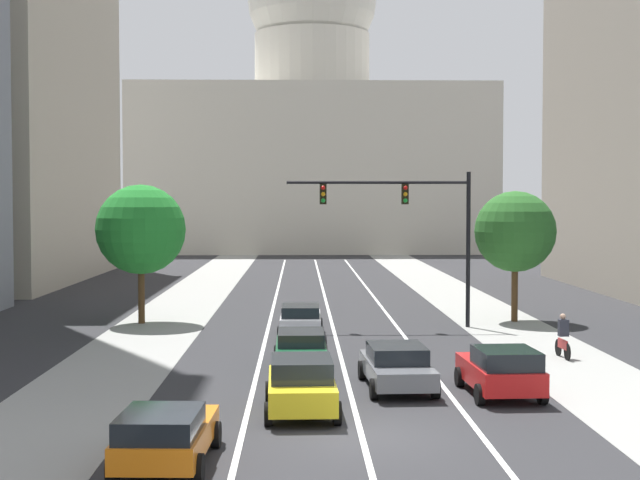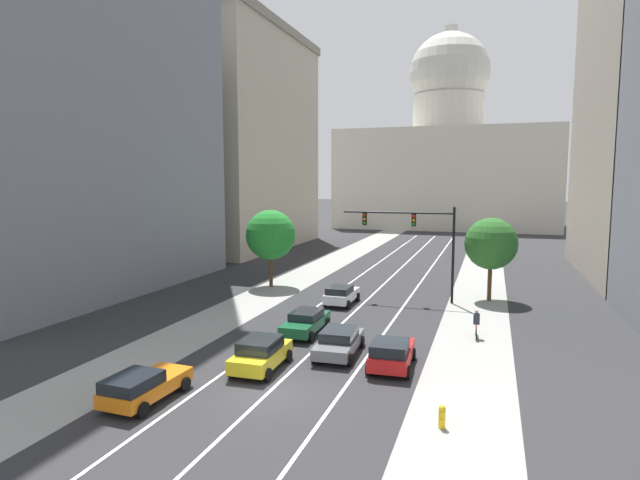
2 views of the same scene
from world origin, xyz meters
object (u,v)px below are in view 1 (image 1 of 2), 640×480
at_px(capitol_building, 312,138).
at_px(car_red, 501,370).
at_px(car_green, 301,350).
at_px(street_tree_near_left, 141,230).
at_px(car_yellow, 301,384).
at_px(traffic_signal_mast, 413,215).
at_px(cyclist, 563,336).
at_px(car_orange, 166,434).
at_px(street_tree_mid_right, 515,232).
at_px(car_white, 301,319).
at_px(car_gray, 397,366).

relative_size(capitol_building, car_red, 10.30).
distance_m(car_green, street_tree_near_left, 15.32).
height_order(car_yellow, street_tree_near_left, street_tree_near_left).
relative_size(car_yellow, car_red, 1.03).
xyz_separation_m(traffic_signal_mast, cyclist, (4.70, -8.72, -4.48)).
bearing_deg(car_yellow, traffic_signal_mast, -18.30).
bearing_deg(car_yellow, capitol_building, -2.46).
relative_size(car_orange, car_green, 0.88).
height_order(cyclist, street_tree_mid_right, street_tree_mid_right).
bearing_deg(car_green, capitol_building, -1.50).
xyz_separation_m(car_yellow, car_red, (6.15, 2.11, -0.01)).
bearing_deg(traffic_signal_mast, car_white, -150.92).
bearing_deg(cyclist, street_tree_mid_right, -6.33).
bearing_deg(car_white, car_gray, -164.05).
relative_size(capitol_building, street_tree_mid_right, 6.46).
xyz_separation_m(car_white, street_tree_mid_right, (10.68, 4.93, 3.71)).
height_order(car_yellow, car_red, car_yellow).
height_order(car_red, traffic_signal_mast, traffic_signal_mast).
bearing_deg(car_green, car_orange, 164.94).
bearing_deg(street_tree_mid_right, car_orange, -119.12).
bearing_deg(car_gray, capitol_building, -1.63).
distance_m(capitol_building, street_tree_near_left, 70.30).
bearing_deg(capitol_building, traffic_signal_mast, -86.94).
bearing_deg(car_green, car_gray, -137.08).
xyz_separation_m(car_gray, car_yellow, (-3.07, -3.37, 0.09)).
bearing_deg(capitol_building, car_gray, -88.97).
distance_m(traffic_signal_mast, street_tree_mid_right, 5.78).
distance_m(car_red, traffic_signal_mast, 16.11).
xyz_separation_m(capitol_building, street_tree_near_left, (-9.34, -69.08, -9.16)).
distance_m(capitol_building, cyclist, 80.96).
distance_m(traffic_signal_mast, cyclist, 10.88).
relative_size(car_gray, car_yellow, 1.12).
bearing_deg(car_green, traffic_signal_mast, -26.36).
bearing_deg(car_red, car_yellow, 106.33).
height_order(street_tree_near_left, street_tree_mid_right, street_tree_near_left).
bearing_deg(car_red, cyclist, -32.55).
bearing_deg(car_white, traffic_signal_mast, -60.27).
bearing_deg(car_orange, car_red, -49.42).
bearing_deg(street_tree_near_left, car_white, -30.63).
bearing_deg(street_tree_mid_right, street_tree_near_left, -179.04).
relative_size(capitol_building, car_green, 8.77).
height_order(capitol_building, car_white, capitol_building).
bearing_deg(car_yellow, car_green, -1.46).
bearing_deg(car_red, car_gray, 65.07).
xyz_separation_m(car_orange, traffic_signal_mast, (8.39, 22.71, 4.59)).
xyz_separation_m(car_orange, car_white, (3.08, 19.76, 0.03)).
bearing_deg(street_tree_near_left, car_yellow, -67.88).
height_order(car_gray, car_green, car_gray).
xyz_separation_m(car_white, car_green, (0.00, -7.97, -0.04)).
distance_m(car_green, street_tree_mid_right, 17.16).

